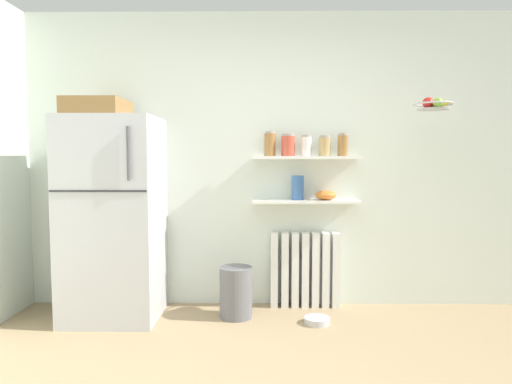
# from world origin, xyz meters

# --- Properties ---
(ground_plane) EXTENTS (7.04, 7.04, 0.00)m
(ground_plane) POSITION_xyz_m (0.00, 0.50, 0.00)
(ground_plane) COLOR #9E8460
(back_wall) EXTENTS (7.04, 0.10, 2.60)m
(back_wall) POSITION_xyz_m (0.00, 2.05, 1.30)
(back_wall) COLOR silver
(back_wall) RESTS_ON ground_plane
(refrigerator) EXTENTS (0.75, 0.74, 1.80)m
(refrigerator) POSITION_xyz_m (-1.34, 1.65, 0.86)
(refrigerator) COLOR #B7BABF
(refrigerator) RESTS_ON ground_plane
(radiator) EXTENTS (0.60, 0.12, 0.66)m
(radiator) POSITION_xyz_m (0.27, 1.92, 0.33)
(radiator) COLOR white
(radiator) RESTS_ON ground_plane
(wall_shelf_lower) EXTENTS (0.93, 0.22, 0.02)m
(wall_shelf_lower) POSITION_xyz_m (0.27, 1.89, 0.95)
(wall_shelf_lower) COLOR white
(wall_shelf_upper) EXTENTS (0.93, 0.22, 0.02)m
(wall_shelf_upper) POSITION_xyz_m (0.27, 1.89, 1.33)
(wall_shelf_upper) COLOR white
(storage_jar_0) EXTENTS (0.10, 0.10, 0.22)m
(storage_jar_0) POSITION_xyz_m (-0.04, 1.89, 1.45)
(storage_jar_0) COLOR olive
(storage_jar_0) RESTS_ON wall_shelf_upper
(storage_jar_1) EXTENTS (0.12, 0.12, 0.19)m
(storage_jar_1) POSITION_xyz_m (0.12, 1.89, 1.43)
(storage_jar_1) COLOR #C64C38
(storage_jar_1) RESTS_ON wall_shelf_upper
(storage_jar_2) EXTENTS (0.09, 0.09, 0.18)m
(storage_jar_2) POSITION_xyz_m (0.27, 1.89, 1.43)
(storage_jar_2) COLOR silver
(storage_jar_2) RESTS_ON wall_shelf_upper
(storage_jar_3) EXTENTS (0.10, 0.10, 0.18)m
(storage_jar_3) POSITION_xyz_m (0.43, 1.89, 1.43)
(storage_jar_3) COLOR tan
(storage_jar_3) RESTS_ON wall_shelf_upper
(storage_jar_4) EXTENTS (0.09, 0.09, 0.20)m
(storage_jar_4) POSITION_xyz_m (0.59, 1.89, 1.44)
(storage_jar_4) COLOR olive
(storage_jar_4) RESTS_ON wall_shelf_upper
(vase) EXTENTS (0.11, 0.11, 0.21)m
(vase) POSITION_xyz_m (0.20, 1.89, 1.07)
(vase) COLOR #38609E
(vase) RESTS_ON wall_shelf_lower
(shelf_bowl) EXTENTS (0.19, 0.19, 0.08)m
(shelf_bowl) POSITION_xyz_m (0.45, 1.89, 1.00)
(shelf_bowl) COLOR orange
(shelf_bowl) RESTS_ON wall_shelf_lower
(trash_bin) EXTENTS (0.27, 0.27, 0.42)m
(trash_bin) POSITION_xyz_m (-0.33, 1.63, 0.21)
(trash_bin) COLOR slate
(trash_bin) RESTS_ON ground_plane
(pet_food_bowl) EXTENTS (0.21, 0.21, 0.05)m
(pet_food_bowl) POSITION_xyz_m (0.33, 1.49, 0.03)
(pet_food_bowl) COLOR #B7B7BC
(pet_food_bowl) RESTS_ON ground_plane
(hanging_fruit_basket) EXTENTS (0.31, 0.31, 0.10)m
(hanging_fruit_basket) POSITION_xyz_m (1.24, 1.54, 1.74)
(hanging_fruit_basket) COLOR #B2B2B7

